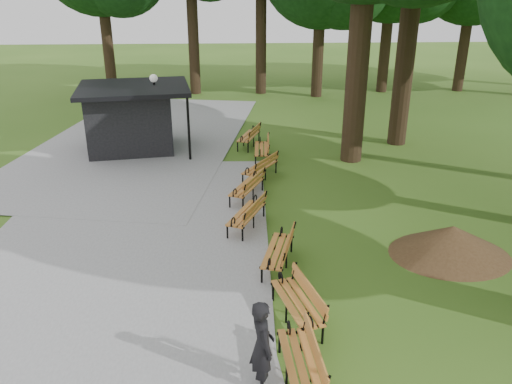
{
  "coord_description": "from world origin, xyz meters",
  "views": [
    {
      "loc": [
        -0.93,
        -7.73,
        6.54
      ],
      "look_at": [
        -0.27,
        5.27,
        1.1
      ],
      "focal_mm": 35.98,
      "sensor_mm": 36.0,
      "label": 1
    }
  ],
  "objects_px": {
    "kiosk": "(130,118)",
    "bench_8": "(261,149)",
    "person": "(262,346)",
    "bench_2": "(300,363)",
    "bench_3": "(297,303)",
    "bench_4": "(278,251)",
    "bench_5": "(246,214)",
    "bench_7": "(260,167)",
    "bench_6": "(247,187)",
    "bench_9": "(249,136)",
    "lamp_post": "(155,96)",
    "dirt_mound": "(451,241)"
  },
  "relations": [
    {
      "from": "person",
      "to": "lamp_post",
      "type": "height_order",
      "value": "lamp_post"
    },
    {
      "from": "bench_2",
      "to": "bench_6",
      "type": "xyz_separation_m",
      "value": [
        -0.64,
        8.07,
        0.0
      ]
    },
    {
      "from": "bench_9",
      "to": "bench_3",
      "type": "bearing_deg",
      "value": 21.39
    },
    {
      "from": "bench_4",
      "to": "bench_9",
      "type": "bearing_deg",
      "value": -162.73
    },
    {
      "from": "lamp_post",
      "to": "bench_4",
      "type": "distance_m",
      "value": 10.63
    },
    {
      "from": "bench_2",
      "to": "bench_6",
      "type": "bearing_deg",
      "value": -178.8
    },
    {
      "from": "bench_9",
      "to": "bench_5",
      "type": "bearing_deg",
      "value": 16.21
    },
    {
      "from": "bench_3",
      "to": "bench_5",
      "type": "height_order",
      "value": "same"
    },
    {
      "from": "bench_7",
      "to": "bench_5",
      "type": "bearing_deg",
      "value": 22.64
    },
    {
      "from": "bench_4",
      "to": "bench_5",
      "type": "relative_size",
      "value": 1.0
    },
    {
      "from": "lamp_post",
      "to": "bench_7",
      "type": "bearing_deg",
      "value": -42.88
    },
    {
      "from": "person",
      "to": "bench_5",
      "type": "distance_m",
      "value": 6.11
    },
    {
      "from": "lamp_post",
      "to": "bench_4",
      "type": "height_order",
      "value": "lamp_post"
    },
    {
      "from": "bench_8",
      "to": "bench_6",
      "type": "bearing_deg",
      "value": -6.73
    },
    {
      "from": "kiosk",
      "to": "bench_5",
      "type": "relative_size",
      "value": 2.23
    },
    {
      "from": "bench_5",
      "to": "bench_7",
      "type": "xyz_separation_m",
      "value": [
        0.6,
        3.8,
        0.0
      ]
    },
    {
      "from": "dirt_mound",
      "to": "bench_7",
      "type": "relative_size",
      "value": 1.35
    },
    {
      "from": "bench_7",
      "to": "bench_9",
      "type": "relative_size",
      "value": 1.0
    },
    {
      "from": "person",
      "to": "lamp_post",
      "type": "distance_m",
      "value": 14.1
    },
    {
      "from": "lamp_post",
      "to": "bench_5",
      "type": "height_order",
      "value": "lamp_post"
    },
    {
      "from": "kiosk",
      "to": "bench_2",
      "type": "height_order",
      "value": "kiosk"
    },
    {
      "from": "bench_2",
      "to": "bench_8",
      "type": "relative_size",
      "value": 1.0
    },
    {
      "from": "person",
      "to": "bench_9",
      "type": "height_order",
      "value": "person"
    },
    {
      "from": "dirt_mound",
      "to": "bench_2",
      "type": "relative_size",
      "value": 1.35
    },
    {
      "from": "bench_4",
      "to": "bench_9",
      "type": "height_order",
      "value": "same"
    },
    {
      "from": "dirt_mound",
      "to": "bench_5",
      "type": "xyz_separation_m",
      "value": [
        -5.13,
        1.79,
        0.03
      ]
    },
    {
      "from": "bench_4",
      "to": "bench_7",
      "type": "xyz_separation_m",
      "value": [
        -0.09,
        5.96,
        0.0
      ]
    },
    {
      "from": "bench_3",
      "to": "bench_9",
      "type": "xyz_separation_m",
      "value": [
        -0.53,
        11.94,
        0.0
      ]
    },
    {
      "from": "person",
      "to": "bench_2",
      "type": "height_order",
      "value": "person"
    },
    {
      "from": "bench_7",
      "to": "bench_8",
      "type": "height_order",
      "value": "same"
    },
    {
      "from": "bench_6",
      "to": "person",
      "type": "bearing_deg",
      "value": 24.49
    },
    {
      "from": "bench_9",
      "to": "kiosk",
      "type": "bearing_deg",
      "value": -68.63
    },
    {
      "from": "bench_6",
      "to": "bench_8",
      "type": "bearing_deg",
      "value": -165.7
    },
    {
      "from": "bench_3",
      "to": "bench_5",
      "type": "distance_m",
      "value": 4.39
    },
    {
      "from": "bench_5",
      "to": "bench_6",
      "type": "relative_size",
      "value": 1.0
    },
    {
      "from": "bench_3",
      "to": "bench_7",
      "type": "bearing_deg",
      "value": 167.56
    },
    {
      "from": "bench_8",
      "to": "bench_3",
      "type": "bearing_deg",
      "value": 4.1
    },
    {
      "from": "kiosk",
      "to": "bench_5",
      "type": "height_order",
      "value": "kiosk"
    },
    {
      "from": "person",
      "to": "bench_2",
      "type": "xyz_separation_m",
      "value": [
        0.65,
        0.04,
        -0.42
      ]
    },
    {
      "from": "bench_3",
      "to": "bench_4",
      "type": "relative_size",
      "value": 1.0
    },
    {
      "from": "bench_5",
      "to": "bench_7",
      "type": "height_order",
      "value": "same"
    },
    {
      "from": "bench_4",
      "to": "dirt_mound",
      "type": "bearing_deg",
      "value": 110.04
    },
    {
      "from": "bench_3",
      "to": "bench_6",
      "type": "relative_size",
      "value": 1.0
    },
    {
      "from": "bench_2",
      "to": "bench_8",
      "type": "height_order",
      "value": "same"
    },
    {
      "from": "kiosk",
      "to": "bench_8",
      "type": "bearing_deg",
      "value": -24.84
    },
    {
      "from": "lamp_post",
      "to": "bench_2",
      "type": "height_order",
      "value": "lamp_post"
    },
    {
      "from": "bench_5",
      "to": "bench_8",
      "type": "bearing_deg",
      "value": -163.62
    },
    {
      "from": "person",
      "to": "bench_6",
      "type": "height_order",
      "value": "person"
    },
    {
      "from": "kiosk",
      "to": "bench_7",
      "type": "relative_size",
      "value": 2.23
    },
    {
      "from": "dirt_mound",
      "to": "bench_4",
      "type": "relative_size",
      "value": 1.35
    }
  ]
}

